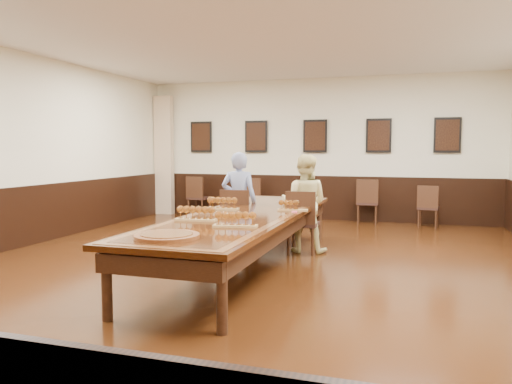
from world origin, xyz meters
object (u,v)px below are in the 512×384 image
(chair_man, at_px, (238,220))
(chair_woman, at_px, (303,222))
(spare_chair_b, at_px, (254,198))
(spare_chair_c, at_px, (367,201))
(conference_table, at_px, (245,224))
(spare_chair_a, at_px, (199,196))
(carved_platter, at_px, (167,236))
(spare_chair_d, at_px, (429,206))
(person_woman, at_px, (304,203))
(person_man, at_px, (239,201))

(chair_man, xyz_separation_m, chair_woman, (1.03, 0.12, -0.00))
(spare_chair_b, xyz_separation_m, spare_chair_c, (2.57, 0.01, 0.01))
(conference_table, bearing_deg, spare_chair_a, 120.61)
(carved_platter, bearing_deg, conference_table, 86.35)
(chair_man, bearing_deg, carved_platter, 90.55)
(spare_chair_d, bearing_deg, carved_platter, 76.30)
(spare_chair_a, xyz_separation_m, person_woman, (3.25, -3.25, 0.28))
(conference_table, bearing_deg, spare_chair_d, 61.19)
(chair_woman, xyz_separation_m, conference_table, (-0.53, -1.24, 0.12))
(chair_woman, distance_m, person_woman, 0.29)
(spare_chair_c, height_order, conference_table, spare_chair_c)
(carved_platter, bearing_deg, chair_woman, 78.54)
(chair_man, xyz_separation_m, conference_table, (0.50, -1.12, 0.12))
(spare_chair_c, xyz_separation_m, conference_table, (-1.21, -4.64, 0.13))
(chair_man, height_order, person_man, person_man)
(person_man, bearing_deg, spare_chair_b, -82.47)
(person_woman, bearing_deg, spare_chair_c, -103.01)
(spare_chair_b, height_order, conference_table, spare_chair_b)
(spare_chair_b, distance_m, conference_table, 4.82)
(person_man, bearing_deg, chair_woman, 174.41)
(spare_chair_c, distance_m, person_woman, 3.37)
(person_man, distance_m, person_woman, 1.05)
(spare_chair_b, relative_size, spare_chair_c, 0.98)
(person_man, bearing_deg, spare_chair_c, -123.32)
(spare_chair_b, bearing_deg, chair_man, 102.09)
(person_man, relative_size, carved_platter, 2.29)
(spare_chair_a, bearing_deg, conference_table, 126.09)
(spare_chair_a, bearing_deg, person_woman, 140.41)
(spare_chair_a, height_order, person_man, person_man)
(chair_man, relative_size, conference_table, 0.20)
(carved_platter, bearing_deg, person_woman, 78.92)
(person_woman, bearing_deg, person_man, 5.34)
(spare_chair_b, bearing_deg, person_woman, 118.25)
(chair_man, bearing_deg, spare_chair_d, -137.95)
(spare_chair_d, relative_size, person_woman, 0.57)
(spare_chair_d, xyz_separation_m, carved_platter, (-2.58, -6.44, 0.34))
(spare_chair_b, height_order, spare_chair_c, spare_chair_c)
(chair_man, xyz_separation_m, person_woman, (1.03, 0.22, 0.27))
(person_man, bearing_deg, carved_platter, 90.53)
(person_man, bearing_deg, person_woman, -179.89)
(spare_chair_b, relative_size, conference_table, 0.19)
(spare_chair_c, bearing_deg, chair_woman, 75.86)
(person_woman, xyz_separation_m, carved_platter, (-0.65, -3.32, 0.01))
(person_woman, relative_size, carved_platter, 2.23)
(spare_chair_c, height_order, person_man, person_man)
(spare_chair_a, xyz_separation_m, spare_chair_d, (5.18, -0.14, -0.04))
(chair_man, xyz_separation_m, person_man, (-0.01, 0.10, 0.29))
(spare_chair_b, relative_size, spare_chair_d, 1.09)
(spare_chair_b, height_order, person_woman, person_woman)
(chair_woman, distance_m, spare_chair_c, 3.46)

